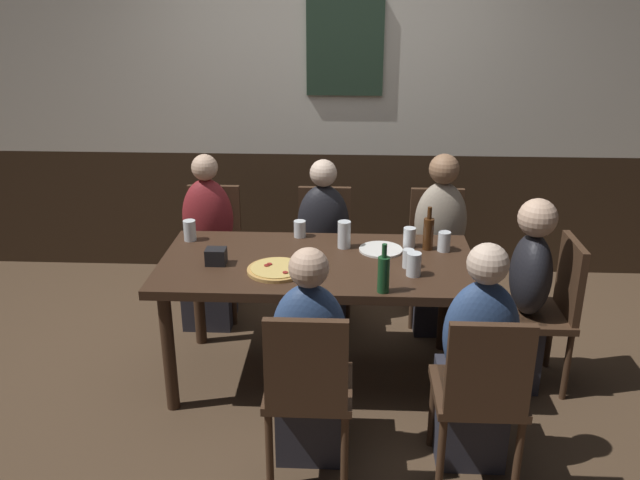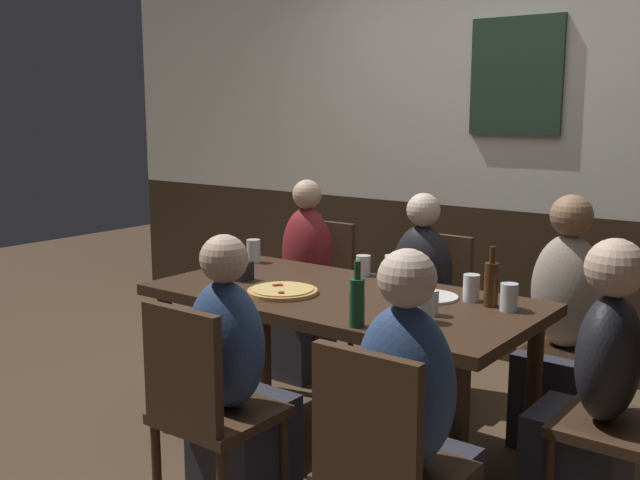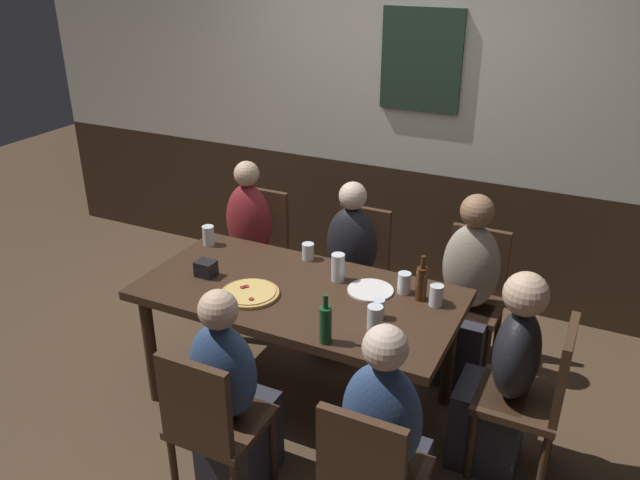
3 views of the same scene
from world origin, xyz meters
name	(u,v)px [view 3 (image 3 of 3)]	position (x,y,z in m)	size (l,w,h in m)	color
ground_plane	(300,400)	(0.00, 0.00, 0.00)	(12.00, 12.00, 0.00)	#4C3826
wall_back	(404,121)	(0.00, 1.65, 1.30)	(6.40, 0.13, 2.60)	#332316
dining_table	(298,303)	(0.00, 0.00, 0.66)	(1.75, 0.87, 0.74)	#382316
chair_mid_far	(358,266)	(0.00, 0.85, 0.50)	(0.40, 0.40, 0.88)	#422B1C
chair_right_near	(369,477)	(0.77, -0.85, 0.50)	(0.40, 0.40, 0.88)	#422B1C
chair_head_east	(536,393)	(1.29, 0.00, 0.50)	(0.40, 0.40, 0.88)	#422B1C
chair_mid_near	(211,421)	(0.00, -0.85, 0.50)	(0.40, 0.40, 0.88)	#422B1C
chair_left_far	(259,245)	(-0.77, 0.85, 0.50)	(0.40, 0.40, 0.88)	#422B1C
chair_right_far	(472,291)	(0.77, 0.85, 0.50)	(0.40, 0.40, 0.88)	#422B1C
person_mid_far	(348,280)	(0.00, 0.69, 0.47)	(0.34, 0.37, 1.13)	#2D2D38
person_right_near	(383,454)	(0.77, -0.69, 0.48)	(0.34, 0.37, 1.14)	#2D2D38
person_head_east	(501,387)	(1.13, 0.00, 0.48)	(0.37, 0.34, 1.12)	#2D2D38
person_mid_near	(232,405)	(0.00, -0.69, 0.46)	(0.34, 0.37, 1.11)	#2D2D38
person_left_far	(247,255)	(-0.77, 0.69, 0.48)	(0.34, 0.37, 1.15)	#2D2D38
person_right_far	(466,303)	(0.77, 0.69, 0.50)	(0.34, 0.37, 1.17)	#2D2D38
pizza	(250,293)	(-0.21, -0.16, 0.75)	(0.32, 0.32, 0.03)	tan
tumbler_short	(209,237)	(-0.78, 0.28, 0.79)	(0.07, 0.07, 0.12)	silver
beer_glass_tall	(375,319)	(0.51, -0.17, 0.79)	(0.08, 0.08, 0.13)	silver
pint_glass_pale	(308,252)	(-0.13, 0.37, 0.78)	(0.07, 0.07, 0.10)	silver
highball_clear	(338,268)	(0.14, 0.21, 0.81)	(0.08, 0.08, 0.16)	silver
tumbler_water	(404,284)	(0.52, 0.23, 0.79)	(0.07, 0.07, 0.12)	silver
beer_glass_half	(379,310)	(0.49, -0.07, 0.78)	(0.06, 0.06, 0.10)	silver
pint_glass_stout	(436,296)	(0.72, 0.18, 0.79)	(0.07, 0.07, 0.12)	silver
beer_bottle_green	(325,324)	(0.35, -0.38, 0.84)	(0.06, 0.06, 0.26)	#194723
beer_bottle_brown	(422,283)	(0.63, 0.20, 0.84)	(0.06, 0.06, 0.26)	#42230F
plate_white_large	(370,290)	(0.36, 0.17, 0.75)	(0.25, 0.25, 0.01)	white
condiment_caddy	(206,269)	(-0.55, -0.07, 0.79)	(0.11, 0.09, 0.09)	black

